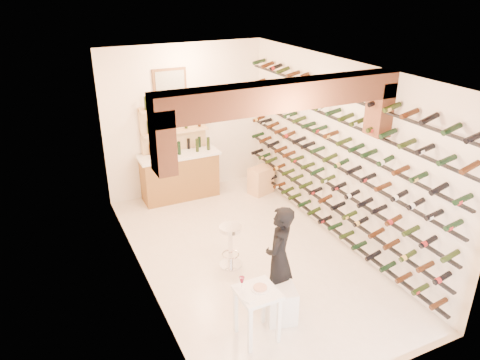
% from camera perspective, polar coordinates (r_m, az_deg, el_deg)
% --- Properties ---
extents(ground, '(6.00, 6.00, 0.00)m').
position_cam_1_polar(ground, '(8.03, 0.94, -9.30)').
color(ground, '#F1E3D0').
rests_on(ground, ground).
extents(room_shell, '(3.52, 6.02, 3.21)m').
position_cam_1_polar(room_shell, '(6.82, 2.04, 5.56)').
color(room_shell, white).
rests_on(room_shell, ground).
extents(wine_rack, '(0.32, 5.70, 2.56)m').
position_cam_1_polar(wine_rack, '(8.04, 10.84, 2.75)').
color(wine_rack, black).
rests_on(wine_rack, ground).
extents(back_counter, '(1.70, 0.62, 1.29)m').
position_cam_1_polar(back_counter, '(9.85, -7.49, 0.67)').
color(back_counter, olive).
rests_on(back_counter, ground).
extents(back_shelving, '(1.40, 0.31, 2.73)m').
position_cam_1_polar(back_shelving, '(9.83, -8.14, 4.58)').
color(back_shelving, '#D9B47A').
rests_on(back_shelving, ground).
extents(tasting_table, '(0.52, 0.52, 0.91)m').
position_cam_1_polar(tasting_table, '(6.09, 2.14, -14.63)').
color(tasting_table, white).
rests_on(tasting_table, ground).
extents(white_stool, '(0.50, 0.50, 0.50)m').
position_cam_1_polar(white_stool, '(6.61, 5.09, -15.12)').
color(white_stool, white).
rests_on(white_stool, ground).
extents(person, '(0.68, 0.67, 1.58)m').
position_cam_1_polar(person, '(6.55, 4.88, -9.63)').
color(person, black).
rests_on(person, ground).
extents(chrome_barstool, '(0.38, 0.38, 0.74)m').
position_cam_1_polar(chrome_barstool, '(7.53, -1.19, -7.87)').
color(chrome_barstool, silver).
rests_on(chrome_barstool, ground).
extents(crate_lower, '(0.58, 0.48, 0.30)m').
position_cam_1_polar(crate_lower, '(10.13, 2.60, -0.81)').
color(crate_lower, '#E1AE7B').
rests_on(crate_lower, ground).
extents(crate_upper, '(0.59, 0.48, 0.29)m').
position_cam_1_polar(crate_upper, '(10.01, 2.63, 0.73)').
color(crate_upper, '#E1AE7B').
rests_on(crate_upper, crate_lower).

